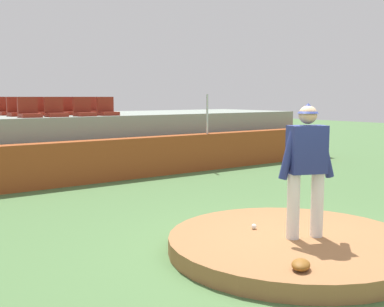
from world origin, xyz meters
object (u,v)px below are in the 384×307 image
Objects in this scene: baseball at (254,226)px; stadium_chair_0 at (29,111)px; stadium_chair_2 at (84,110)px; stadium_chair_5 at (43,110)px; stadium_chair_3 at (107,110)px; stadium_chair_11 at (79,108)px; stadium_chair_10 at (56,109)px; fielding_glove at (301,265)px; stadium_chair_7 at (92,109)px; stadium_chair_1 at (55,111)px; stadium_chair_8 at (7,109)px; stadium_chair_4 at (18,110)px; stadium_chair_9 at (32,109)px; stadium_chair_6 at (70,109)px; pitcher at (307,161)px.

stadium_chair_0 is (-0.87, 6.98, 1.47)m from baseball.
stadium_chair_5 is at bearing -50.99° from stadium_chair_2.
stadium_chair_0 and stadium_chair_3 have the same top height.
stadium_chair_10 is at bearing 2.43° from stadium_chair_11.
fielding_glove is 8.63m from stadium_chair_2.
stadium_chair_5 and stadium_chair_7 have the same top height.
stadium_chair_1 is at bearing 32.87° from stadium_chair_7.
stadium_chair_5 and stadium_chair_8 have the same top height.
stadium_chair_4 is 0.91m from stadium_chair_8.
stadium_chair_3 and stadium_chair_4 have the same top height.
baseball is 0.15× the size of stadium_chair_5.
stadium_chair_0 is at bearing -1.15° from stadium_chair_2.
stadium_chair_8 is (-2.09, 0.89, 0.00)m from stadium_chair_7.
stadium_chair_9 is (0.50, 10.22, 1.45)m from fielding_glove.
stadium_chair_0 is at bearing 32.89° from stadium_chair_6.
pitcher is at bearing 87.89° from stadium_chair_2.
pitcher is at bearing 93.14° from stadium_chair_5.
stadium_chair_5 is at bearing 114.22° from pitcher.
stadium_chair_3 is at bearing 41.64° from fielding_glove.
stadium_chair_2 is 1.81m from stadium_chair_10.
baseball is at bearing 96.32° from stadium_chair_4.
stadium_chair_1 is 1.00× the size of stadium_chair_6.
baseball is 8.13m from stadium_chair_7.
stadium_chair_6 is 0.68m from stadium_chair_7.
baseball is at bearing 81.27° from stadium_chair_7.
stadium_chair_7 and stadium_chair_9 have the same top height.
stadium_chair_1 is 1.69m from stadium_chair_7.
stadium_chair_1 is (-0.21, 6.98, 1.47)m from baseball.
stadium_chair_3 is 1.82m from stadium_chair_11.
baseball is 7.13m from stadium_chair_2.
stadium_chair_1 is (-0.47, 7.67, 0.48)m from pitcher.
stadium_chair_11 is (0.65, 0.91, 0.00)m from stadium_chair_6.
stadium_chair_10 is (0.69, 0.00, 0.00)m from stadium_chair_9.
stadium_chair_6 is at bearing -89.94° from stadium_chair_2.
stadium_chair_5 reaches higher than fielding_glove.
fielding_glove is 0.60× the size of stadium_chair_9.
stadium_chair_6 is (1.41, 0.01, 0.00)m from stadium_chair_4.
stadium_chair_2 is (0.75, -0.03, 0.00)m from stadium_chair_1.
stadium_chair_3 is (1.22, 6.98, 1.47)m from baseball.
stadium_chair_8 is at bearing -23.13° from stadium_chair_7.
pitcher is 3.55× the size of stadium_chair_1.
stadium_chair_8 and stadium_chair_10 have the same top height.
fielding_glove is 8.77m from stadium_chair_3.
stadium_chair_0 is at bearing 41.40° from stadium_chair_11.
stadium_chair_4 is (-2.09, 0.91, 0.00)m from stadium_chair_3.
stadium_chair_3 and stadium_chair_9 have the same top height.
stadium_chair_3 is 1.00× the size of stadium_chair_8.
fielding_glove is 0.60× the size of stadium_chair_3.
stadium_chair_4 is (-0.01, 0.90, 0.00)m from stadium_chair_0.
stadium_chair_3 is 1.00× the size of stadium_chair_10.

